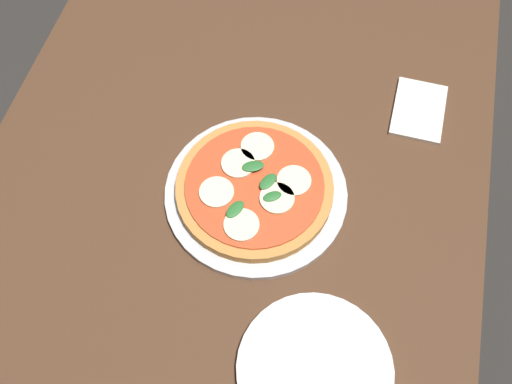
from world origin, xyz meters
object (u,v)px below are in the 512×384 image
Objects in this scene: dining_table at (240,183)px; serving_tray at (256,193)px; plate_white at (315,369)px; napkin at (419,110)px; pizza at (255,187)px.

serving_tray is (0.08, 0.05, 0.12)m from dining_table.
napkin is (-0.50, 0.10, -0.00)m from plate_white.
dining_table is at bearing -147.64° from serving_tray.
dining_table is at bearing -149.58° from plate_white.
napkin is at bearing 133.90° from serving_tray.
plate_white is at bearing 30.42° from dining_table.
napkin is (-0.24, 0.25, -0.00)m from serving_tray.
dining_table is 0.17m from pizza.
pizza is at bearing -46.46° from napkin.
napkin is at bearing 118.00° from dining_table.
dining_table is 0.15m from serving_tray.
serving_tray is at bearing -46.10° from napkin.
serving_tray is at bearing -150.18° from plate_white.
serving_tray reaches higher than napkin.
plate_white reaches higher than serving_tray.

